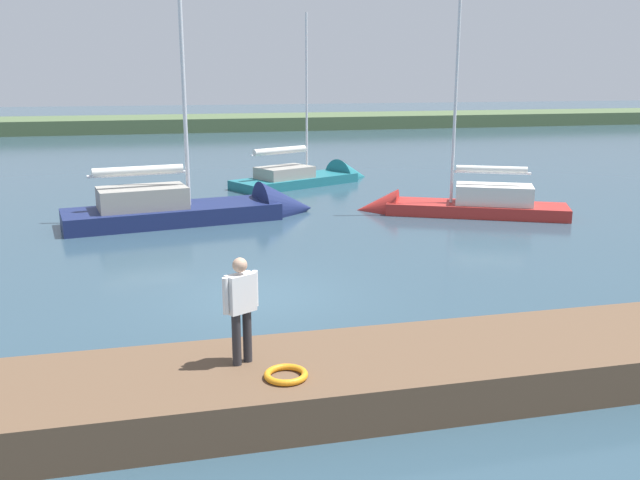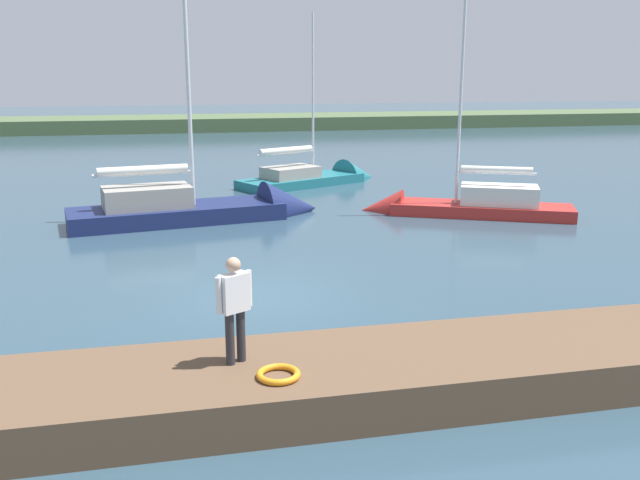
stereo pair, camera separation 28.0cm
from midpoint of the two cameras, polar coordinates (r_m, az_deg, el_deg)
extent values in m
plane|color=#2D4756|center=(16.26, -4.58, -4.63)|extent=(200.00, 200.00, 0.00)
cube|color=#4C603D|center=(65.15, -10.74, 9.03)|extent=(180.00, 8.00, 2.40)
cube|color=brown|center=(11.05, -0.54, -11.75)|extent=(20.85, 2.54, 0.72)
torus|color=orange|center=(10.35, -2.70, -11.14)|extent=(0.66, 0.66, 0.10)
cube|color=#B22823|center=(25.93, 13.57, 2.00)|extent=(6.63, 4.34, 0.88)
cone|color=#B22823|center=(26.12, 5.46, 2.42)|extent=(2.14, 2.22, 1.72)
cube|color=silver|center=(25.80, 15.01, 3.65)|extent=(3.05, 2.41, 0.70)
cylinder|color=silver|center=(25.42, 12.02, 12.41)|extent=(0.11, 0.11, 8.41)
cylinder|color=silver|center=(25.67, 14.81, 5.44)|extent=(2.56, 1.27, 0.09)
cylinder|color=silver|center=(25.66, 14.83, 5.70)|extent=(2.37, 1.28, 0.23)
cube|color=navy|center=(24.59, -11.47, 1.76)|extent=(7.64, 3.47, 0.92)
cone|color=navy|center=(25.69, -2.14, 2.54)|extent=(2.38, 2.57, 2.25)
cube|color=gray|center=(24.28, -13.90, 3.49)|extent=(3.17, 2.13, 0.74)
cylinder|color=silver|center=(24.20, -10.69, 14.57)|extent=(0.14, 0.14, 9.94)
cylinder|color=silver|center=(24.14, -14.21, 5.40)|extent=(3.33, 0.68, 0.11)
cylinder|color=silver|center=(24.12, -14.22, 5.68)|extent=(3.03, 0.80, 0.29)
cube|color=#1E6B75|center=(31.98, -1.33, 4.57)|extent=(6.36, 4.50, 0.82)
cone|color=#1E6B75|center=(34.22, 3.43, 5.16)|extent=(2.53, 2.63, 2.03)
cube|color=gray|center=(31.53, -2.21, 5.67)|extent=(2.87, 2.51, 0.52)
cylinder|color=silver|center=(32.02, -0.34, 11.92)|extent=(0.10, 0.10, 7.33)
cylinder|color=silver|center=(31.27, -2.60, 7.25)|extent=(2.84, 1.44, 0.08)
cylinder|color=silver|center=(31.25, -2.60, 7.47)|extent=(2.65, 1.49, 0.29)
cylinder|color=#28282D|center=(10.81, -5.87, -7.91)|extent=(0.14, 0.14, 0.85)
cylinder|color=#28282D|center=(10.70, -6.77, -8.17)|extent=(0.14, 0.14, 0.85)
cube|color=white|center=(10.51, -6.42, -4.39)|extent=(0.51, 0.42, 0.60)
sphere|color=tan|center=(10.38, -6.49, -2.06)|extent=(0.23, 0.23, 0.23)
cylinder|color=white|center=(10.66, -5.20, -4.01)|extent=(0.09, 0.09, 0.57)
cylinder|color=white|center=(10.36, -7.69, -4.61)|extent=(0.09, 0.09, 0.57)
camera|label=1|loc=(0.14, -89.50, 0.12)|focal=38.37mm
camera|label=2|loc=(0.14, 90.50, -0.12)|focal=38.37mm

